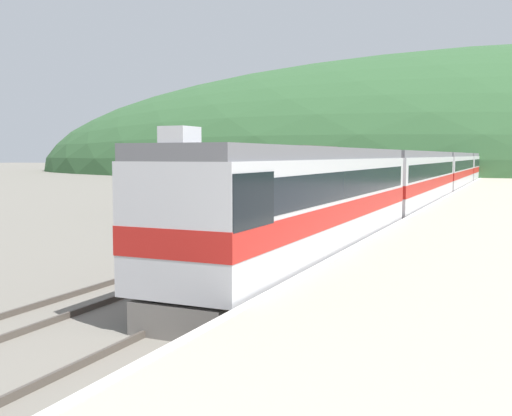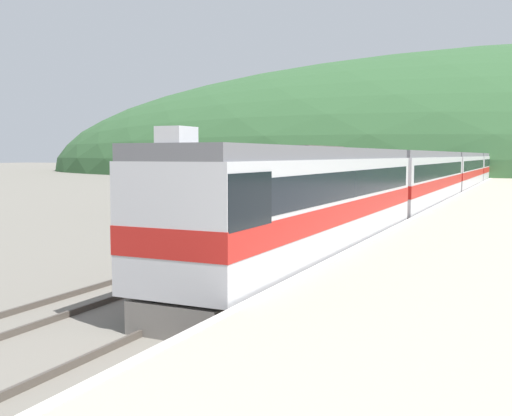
{
  "view_description": "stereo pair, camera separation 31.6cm",
  "coord_description": "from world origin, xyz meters",
  "px_view_note": "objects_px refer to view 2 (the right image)",
  "views": [
    {
      "loc": [
        6.87,
        1.5,
        4.06
      ],
      "look_at": [
        -0.1,
        17.22,
        2.54
      ],
      "focal_mm": 42.0,
      "sensor_mm": 36.0,
      "label": 1
    },
    {
      "loc": [
        7.16,
        1.64,
        4.06
      ],
      "look_at": [
        -0.1,
        17.22,
        2.54
      ],
      "focal_mm": 42.0,
      "sensor_mm": 36.0,
      "label": 2
    }
  ],
  "objects_px": {
    "carriage_fourth": "(479,167)",
    "siding_train": "(388,180)",
    "carriage_second": "(421,180)",
    "carriage_third": "(460,171)",
    "express_train_lead_car": "(313,203)"
  },
  "relations": [
    {
      "from": "carriage_fourth",
      "to": "carriage_third",
      "type": "bearing_deg",
      "value": -90.0
    },
    {
      "from": "carriage_second",
      "to": "siding_train",
      "type": "bearing_deg",
      "value": 116.79
    },
    {
      "from": "carriage_second",
      "to": "siding_train",
      "type": "relative_size",
      "value": 0.5
    },
    {
      "from": "express_train_lead_car",
      "to": "carriage_third",
      "type": "height_order",
      "value": "express_train_lead_car"
    },
    {
      "from": "siding_train",
      "to": "carriage_fourth",
      "type": "bearing_deg",
      "value": 84.12
    },
    {
      "from": "carriage_fourth",
      "to": "carriage_second",
      "type": "bearing_deg",
      "value": -90.0
    },
    {
      "from": "carriage_third",
      "to": "carriage_fourth",
      "type": "height_order",
      "value": "same"
    },
    {
      "from": "carriage_fourth",
      "to": "siding_train",
      "type": "height_order",
      "value": "carriage_fourth"
    },
    {
      "from": "carriage_second",
      "to": "siding_train",
      "type": "xyz_separation_m",
      "value": [
        -4.08,
        8.08,
        -0.38
      ]
    },
    {
      "from": "siding_train",
      "to": "carriage_second",
      "type": "bearing_deg",
      "value": -63.21
    },
    {
      "from": "carriage_fourth",
      "to": "express_train_lead_car",
      "type": "bearing_deg",
      "value": -90.0
    },
    {
      "from": "carriage_fourth",
      "to": "siding_train",
      "type": "distance_m",
      "value": 39.79
    },
    {
      "from": "express_train_lead_car",
      "to": "carriage_third",
      "type": "xyz_separation_m",
      "value": [
        0.0,
        46.04,
        -0.01
      ]
    },
    {
      "from": "carriage_second",
      "to": "siding_train",
      "type": "height_order",
      "value": "carriage_second"
    },
    {
      "from": "express_train_lead_car",
      "to": "carriage_fourth",
      "type": "distance_m",
      "value": 69.87
    }
  ]
}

